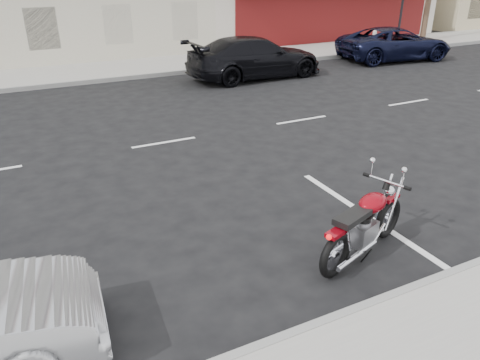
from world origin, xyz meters
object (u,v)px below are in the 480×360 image
at_px(fire_hydrant, 374,37).
at_px(car_far, 255,57).
at_px(motorcycle, 390,209).
at_px(suv_far, 395,44).

distance_m(fire_hydrant, car_far, 9.27).
height_order(fire_hydrant, car_far, car_far).
bearing_deg(motorcycle, car_far, 53.51).
bearing_deg(suv_far, motorcycle, 143.45).
relative_size(fire_hydrant, suv_far, 0.14).
bearing_deg(fire_hydrant, car_far, -159.29).
distance_m(fire_hydrant, motorcycle, 18.69).
xyz_separation_m(fire_hydrant, car_far, (-8.67, -3.28, 0.23)).
distance_m(motorcycle, suv_far, 15.55).
bearing_deg(motorcycle, fire_hydrant, 30.65).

